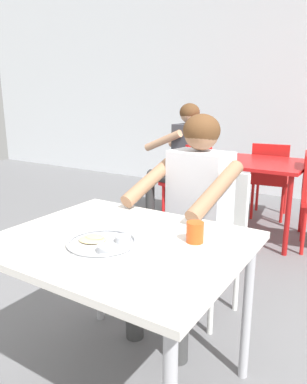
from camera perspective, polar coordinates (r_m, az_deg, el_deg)
name	(u,v)px	position (r m, az deg, el deg)	size (l,w,h in m)	color
table_foreground	(121,257)	(1.59, -5.06, -9.98)	(1.02, 0.84, 0.74)	silver
thali_tray	(103,242)	(1.50, -7.88, -7.71)	(0.28, 0.28, 0.03)	#B7BABF
drinking_cup	(195,232)	(1.51, 6.46, -6.12)	(0.07, 0.07, 0.09)	#D84C19
chair_foreground	(209,231)	(2.30, 8.54, -5.94)	(0.46, 0.44, 0.88)	silver
diner_foreground	(190,205)	(2.04, 5.74, -1.95)	(0.54, 0.58, 1.23)	#3E3E3E
table_background_red	(255,170)	(3.60, 15.44, 3.28)	(0.92, 0.78, 0.73)	red
chair_red_left	(191,177)	(3.89, 5.83, 2.35)	(0.46, 0.49, 0.86)	red
chair_red_far	(270,176)	(4.18, 17.64, 2.39)	(0.45, 0.47, 0.84)	red
patron_background	(182,153)	(3.89, 4.41, 6.09)	(0.59, 0.54, 1.25)	#2F2F2F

